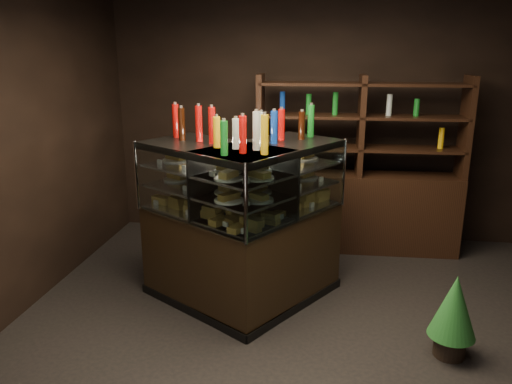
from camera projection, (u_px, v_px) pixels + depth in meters
The scene contains 7 objects.
ground at pixel (303, 342), 4.02m from camera, with size 5.00×5.00×0.00m, color black.
room_shell at pixel (310, 98), 3.47m from camera, with size 5.02×5.02×3.01m.
display_case at pixel (243, 252), 4.53m from camera, with size 1.89×1.51×1.49m.
food_display at pixel (242, 186), 4.35m from camera, with size 1.49×1.13×0.46m.
bottles_top at pixel (242, 129), 4.21m from camera, with size 1.31×0.99×0.30m.
potted_conifer at pixel (454, 305), 3.72m from camera, with size 0.35×0.35×0.76m.
back_shelving at pixel (356, 199), 5.72m from camera, with size 2.30×0.50×2.00m.
Camera 1 is at (0.16, -3.53, 2.29)m, focal length 35.00 mm.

